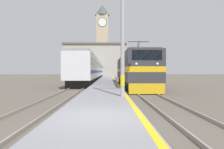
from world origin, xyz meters
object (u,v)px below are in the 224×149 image
(passenger_train, at_px, (92,70))
(catenary_mast, at_px, (124,24))
(clock_tower, at_px, (102,38))
(locomotive_train, at_px, (133,70))

(passenger_train, bearing_deg, catenary_mast, -82.50)
(passenger_train, distance_m, clock_tower, 37.52)
(locomotive_train, bearing_deg, clock_tower, 95.55)
(catenary_mast, bearing_deg, passenger_train, 97.50)
(passenger_train, bearing_deg, clock_tower, 88.38)
(locomotive_train, bearing_deg, passenger_train, 109.65)
(locomotive_train, xyz_separation_m, clock_tower, (-5.14, 52.88, 11.83))
(passenger_train, xyz_separation_m, catenary_mast, (4.11, -31.23, 2.28))
(passenger_train, relative_size, catenary_mast, 5.45)
(catenary_mast, bearing_deg, clock_tower, 92.65)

